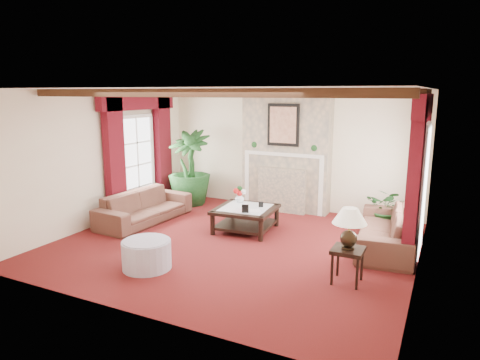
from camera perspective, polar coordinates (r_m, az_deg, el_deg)
The scene contains 23 objects.
floor at distance 7.72m, azimuth -0.64°, elevation -8.45°, with size 6.00×6.00×0.00m, color #4A100D.
ceiling at distance 7.25m, azimuth -0.69°, elevation 12.03°, with size 6.00×6.00×0.00m, color white.
back_wall at distance 9.86m, azimuth 6.58°, elevation 3.99°, with size 6.00×0.02×2.70m, color beige.
left_wall at distance 9.10m, azimuth -17.80°, elevation 2.87°, with size 0.02×5.50×2.70m, color beige.
right_wall at distance 6.60m, azimuth 23.27°, elevation -0.68°, with size 0.02×5.50×2.70m, color beige.
ceiling_beams at distance 7.25m, azimuth -0.69°, elevation 11.56°, with size 6.00×3.00×0.12m, color #321C10, non-canonical shape.
fireplace at distance 9.59m, azimuth 6.36°, elevation 11.87°, with size 2.00×0.52×2.70m, color tan, non-canonical shape.
french_door_left at distance 9.74m, azimuth -13.86°, elevation 8.25°, with size 0.10×1.10×2.16m, color white, non-canonical shape.
french_door_right at distance 7.49m, azimuth 23.96°, elevation 6.66°, with size 0.10×1.10×2.16m, color white, non-canonical shape.
curtains_left at distance 9.66m, azimuth -13.47°, elevation 10.73°, with size 0.20×2.40×2.55m, color #480911, non-canonical shape.
curtains_right at distance 7.48m, azimuth 23.38°, elevation 9.94°, with size 0.20×2.40×2.55m, color #480911, non-canonical shape.
sofa_left at distance 9.08m, azimuth -12.63°, elevation -2.85°, with size 0.77×2.20×0.84m, color #370F1D.
sofa_right at distance 7.84m, azimuth 18.90°, elevation -5.37°, with size 0.90×2.31×0.88m, color #370F1D.
potted_palm at distance 10.31m, azimuth -6.69°, elevation -0.49°, with size 1.04×1.80×1.00m, color black.
small_plant at distance 8.85m, azimuth 19.00°, elevation -4.26°, with size 0.96×1.02×0.65m, color black.
coffee_table at distance 8.36m, azimuth 0.75°, elevation -5.22°, with size 1.11×1.11×0.45m, color black, non-canonical shape.
side_table at distance 6.33m, azimuth 14.10°, elevation -10.99°, with size 0.43×0.43×0.51m, color black, non-canonical shape.
ottoman at distance 6.77m, azimuth -12.33°, elevation -9.69°, with size 0.75×0.75×0.44m, color #9690A4.
table_lamp at distance 6.14m, azimuth 14.36°, elevation -6.20°, with size 0.47×0.47×0.60m, color black, non-canonical shape.
flower_vase at distance 8.67m, azimuth -0.06°, elevation -2.40°, with size 0.23×0.23×0.19m, color silver.
book at distance 7.98m, azimuth 1.31°, elevation -3.33°, with size 0.18×0.13×0.27m, color black.
photo_frame_a at distance 7.90m, azimuth 0.70°, elevation -3.88°, with size 0.13×0.02×0.17m, color black, non-canonical shape.
photo_frame_b at distance 8.30m, azimuth 2.80°, elevation -3.31°, with size 0.09×0.02×0.12m, color black, non-canonical shape.
Camera 1 is at (3.27, -6.47, 2.65)m, focal length 32.00 mm.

